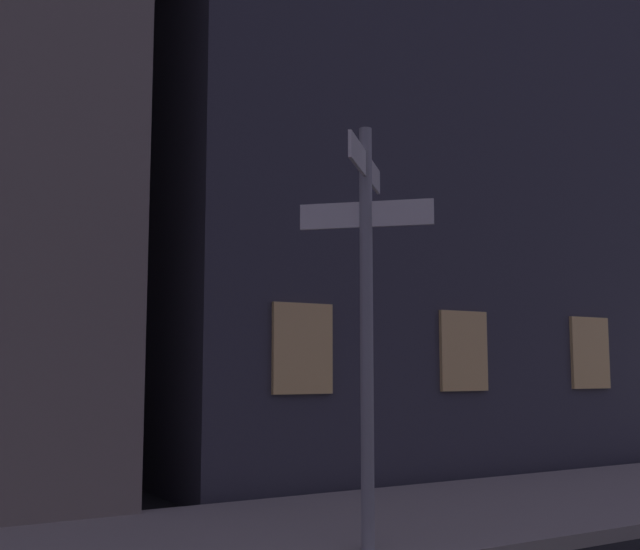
{
  "coord_description": "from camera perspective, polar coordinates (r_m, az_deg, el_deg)",
  "views": [
    {
      "loc": [
        -4.51,
        -0.23,
        1.73
      ],
      "look_at": [
        -0.81,
        5.83,
        2.57
      ],
      "focal_mm": 44.66,
      "sensor_mm": 36.0,
      "label": 1
    }
  ],
  "objects": [
    {
      "name": "sidewalk_kerb",
      "position": [
        8.66,
        0.66,
        -17.79
      ],
      "size": [
        40.0,
        3.47,
        0.14
      ],
      "primitive_type": "cube",
      "color": "gray",
      "rests_on": "ground_plane"
    },
    {
      "name": "signpost",
      "position": [
        7.32,
        3.34,
        -1.35
      ],
      "size": [
        1.07,
        1.07,
        3.84
      ],
      "color": "gray",
      "rests_on": "sidewalk_kerb"
    }
  ]
}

